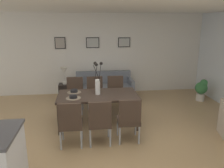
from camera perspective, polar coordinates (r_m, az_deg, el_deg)
The scene contains 22 objects.
ground_plane at distance 4.77m, azimuth -2.36°, elevation -13.69°, with size 9.00×9.00×0.00m, color tan.
back_wall_panel at distance 7.49m, azimuth -4.51°, elevation 7.51°, with size 9.00×0.10×2.60m, color silver.
ceiling_panel at distance 4.58m, azimuth -3.17°, elevation 19.38°, with size 9.00×7.20×0.08m, color white.
dining_table at distance 5.15m, azimuth -3.59°, elevation -3.40°, with size 1.80×0.95×0.74m.
dining_chair_near_left at distance 4.36m, azimuth -10.41°, elevation -9.38°, with size 0.45×0.45×0.92m.
dining_chair_near_right at distance 6.01m, azimuth -9.36°, elevation -2.33°, with size 0.46×0.46×0.92m.
dining_chair_far_left at distance 4.37m, azimuth -3.10°, elevation -9.10°, with size 0.45×0.45×0.92m.
dining_chair_far_right at distance 6.01m, azimuth -4.26°, elevation -2.15°, with size 0.46×0.46×0.92m.
dining_chair_mid_left at distance 4.47m, azimuth 4.30°, elevation -8.54°, with size 0.46×0.46×0.92m.
dining_chair_mid_right at distance 6.07m, azimuth 0.94°, elevation -1.96°, with size 0.46×0.46×0.92m.
centerpiece_vase at distance 5.04m, azimuth -3.65°, elevation 0.47°, with size 0.21×0.23×0.73m.
placemat_near_left at distance 4.92m, azimuth -9.75°, elevation -3.53°, with size 0.32×0.32×0.01m, color #7F705B.
bowl_near_left at distance 4.91m, azimuth -9.77°, elevation -3.11°, with size 0.17×0.17×0.07m.
placemat_near_right at distance 5.33m, azimuth -9.56°, elevation -2.05°, with size 0.32×0.32×0.01m, color #7F705B.
bowl_near_right at distance 5.31m, azimuth -9.57°, elevation -1.67°, with size 0.17×0.17×0.07m.
sofa at distance 7.09m, azimuth -1.95°, elevation -1.34°, with size 1.75×0.84×0.80m.
side_table at distance 7.01m, azimuth -11.76°, elevation -2.04°, with size 0.36×0.36×0.52m, color black.
table_lamp at distance 6.85m, azimuth -12.04°, elevation 3.02°, with size 0.22×0.22×0.51m.
framed_picture_left at distance 7.41m, azimuth -12.98°, elevation 10.06°, with size 0.34×0.03×0.37m.
framed_picture_center at distance 7.37m, azimuth -4.91°, elevation 10.37°, with size 0.42×0.03×0.34m.
framed_picture_right at distance 7.48m, azimuth 3.10°, elevation 10.47°, with size 0.40×0.03×0.31m.
potted_plant at distance 7.32m, azimuth 21.67°, elevation -1.16°, with size 0.36×0.36×0.67m.
Camera 1 is at (-0.31, -4.16, 2.32)m, focal length 36.16 mm.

